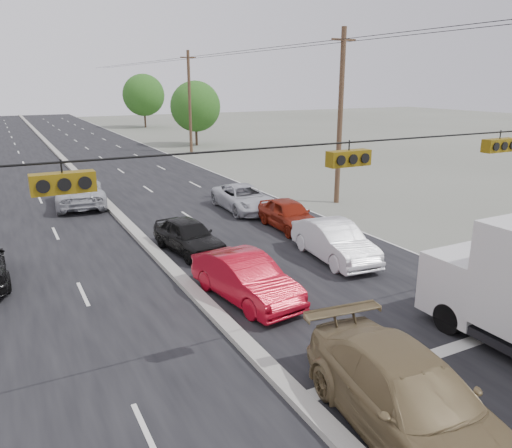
% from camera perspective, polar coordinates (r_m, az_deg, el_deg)
% --- Properties ---
extents(ground, '(200.00, 200.00, 0.00)m').
position_cam_1_polar(ground, '(12.58, 3.50, -18.37)').
color(ground, '#606356').
rests_on(ground, ground).
extents(road_surface, '(20.00, 160.00, 0.02)m').
position_cam_1_polar(road_surface, '(39.86, -19.32, 4.89)').
color(road_surface, black).
rests_on(road_surface, ground).
extents(center_median, '(0.50, 160.00, 0.20)m').
position_cam_1_polar(center_median, '(39.85, -19.34, 5.03)').
color(center_median, gray).
rests_on(center_median, ground).
extents(utility_pole_right_b, '(1.60, 0.30, 10.00)m').
position_cam_1_polar(utility_pole_right_b, '(29.91, 9.60, 12.01)').
color(utility_pole_right_b, '#422D1E').
rests_on(utility_pole_right_b, ground).
extents(utility_pole_right_c, '(1.60, 0.30, 10.00)m').
position_cam_1_polar(utility_pole_right_c, '(52.07, -7.59, 13.73)').
color(utility_pole_right_c, '#422D1E').
rests_on(utility_pole_right_c, ground).
extents(traffic_signals, '(25.00, 0.30, 0.54)m').
position_cam_1_polar(traffic_signals, '(11.30, 10.13, 7.59)').
color(traffic_signals, black).
rests_on(traffic_signals, ground).
extents(tree_right_mid, '(5.60, 5.60, 7.14)m').
position_cam_1_polar(tree_right_mid, '(57.66, -6.94, 13.20)').
color(tree_right_mid, '#382619').
rests_on(tree_right_mid, ground).
extents(tree_right_far, '(6.40, 6.40, 8.16)m').
position_cam_1_polar(tree_right_far, '(81.74, -12.72, 14.18)').
color(tree_right_far, '#382619').
rests_on(tree_right_far, ground).
extents(tan_sedan, '(3.07, 6.13, 1.71)m').
position_cam_1_polar(tan_sedan, '(11.22, 17.18, -18.64)').
color(tan_sedan, brown).
rests_on(tan_sedan, ground).
extents(red_sedan, '(2.26, 4.86, 1.54)m').
position_cam_1_polar(red_sedan, '(16.69, -1.17, -6.26)').
color(red_sedan, '#A60A1B').
rests_on(red_sedan, ground).
extents(queue_car_a, '(2.27, 4.46, 1.46)m').
position_cam_1_polar(queue_car_a, '(21.47, -7.69, -1.38)').
color(queue_car_a, black).
rests_on(queue_car_a, ground).
extents(queue_car_b, '(2.10, 4.88, 1.56)m').
position_cam_1_polar(queue_car_b, '(20.62, 8.96, -2.01)').
color(queue_car_b, white).
rests_on(queue_car_b, ground).
extents(queue_car_c, '(2.55, 5.20, 1.42)m').
position_cam_1_polar(queue_car_c, '(28.21, -1.39, 2.95)').
color(queue_car_c, '#B9BAC1').
rests_on(queue_car_c, ground).
extents(queue_car_e, '(1.95, 4.42, 1.48)m').
position_cam_1_polar(queue_car_e, '(24.66, 3.79, 1.06)').
color(queue_car_e, maroon).
rests_on(queue_car_e, ground).
extents(oncoming_far, '(3.29, 6.08, 1.62)m').
position_cam_1_polar(oncoming_far, '(31.12, -19.54, 3.45)').
color(oncoming_far, '#B6B8BE').
rests_on(oncoming_far, ground).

